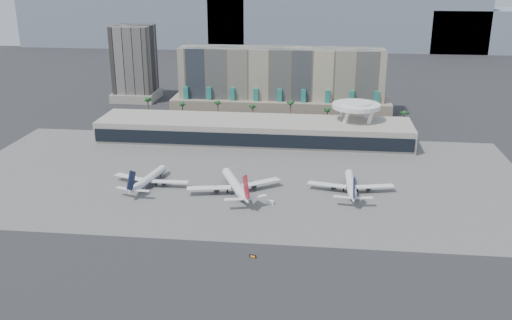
# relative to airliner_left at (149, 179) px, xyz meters

# --- Properties ---
(ground) EXTENTS (900.00, 900.00, 0.00)m
(ground) POSITION_rel_airliner_left_xyz_m (38.14, -39.34, -3.20)
(ground) COLOR #232326
(ground) RESTS_ON ground
(apron_pad) EXTENTS (260.00, 130.00, 0.06)m
(apron_pad) POSITION_rel_airliner_left_xyz_m (38.14, 15.66, -3.17)
(apron_pad) COLOR #5B5B59
(apron_pad) RESTS_ON ground
(mountain_ridge) EXTENTS (680.00, 60.00, 70.00)m
(mountain_ridge) POSITION_rel_airliner_left_xyz_m (66.02, 430.66, 26.69)
(mountain_ridge) COLOR gray
(mountain_ridge) RESTS_ON ground
(hotel) EXTENTS (140.00, 30.00, 42.00)m
(hotel) POSITION_rel_airliner_left_xyz_m (48.14, 135.08, 13.61)
(hotel) COLOR tan
(hotel) RESTS_ON ground
(office_tower) EXTENTS (30.00, 30.00, 52.00)m
(office_tower) POSITION_rel_airliner_left_xyz_m (-56.86, 160.66, 19.73)
(office_tower) COLOR black
(office_tower) RESTS_ON ground
(terminal) EXTENTS (170.00, 32.50, 14.50)m
(terminal) POSITION_rel_airliner_left_xyz_m (38.14, 70.50, 3.31)
(terminal) COLOR #B8AFA2
(terminal) RESTS_ON ground
(saucer_structure) EXTENTS (26.00, 26.00, 21.89)m
(saucer_structure) POSITION_rel_airliner_left_xyz_m (93.14, 76.66, 15.25)
(saucer_structure) COLOR white
(saucer_structure) RESTS_ON ground
(palm_row) EXTENTS (157.80, 2.80, 13.10)m
(palm_row) POSITION_rel_airliner_left_xyz_m (45.14, 105.66, 7.29)
(palm_row) COLOR brown
(palm_row) RESTS_ON ground
(airliner_left) EXTENTS (35.15, 36.49, 12.70)m
(airliner_left) POSITION_rel_airliner_left_xyz_m (0.00, 0.00, 0.00)
(airliner_left) COLOR white
(airliner_left) RESTS_ON ground
(airliner_centre) EXTENTS (39.11, 40.31, 14.77)m
(airliner_centre) POSITION_rel_airliner_left_xyz_m (38.87, -3.67, 0.52)
(airliner_centre) COLOR white
(airliner_centre) RESTS_ON ground
(airliner_right) EXTENTS (37.36, 38.43, 13.27)m
(airliner_right) POSITION_rel_airliner_left_xyz_m (88.03, 2.45, 0.14)
(airliner_right) COLOR white
(airliner_right) RESTS_ON ground
(service_vehicle_a) EXTENTS (4.01, 2.22, 1.88)m
(service_vehicle_a) POSITION_rel_airliner_left_xyz_m (-2.61, -4.35, -2.26)
(service_vehicle_a) COLOR white
(service_vehicle_a) RESTS_ON ground
(service_vehicle_b) EXTENTS (3.14, 2.00, 1.53)m
(service_vehicle_b) POSITION_rel_airliner_left_xyz_m (54.89, -14.30, -2.44)
(service_vehicle_b) COLOR white
(service_vehicle_b) RESTS_ON ground
(taxiway_sign) EXTENTS (2.36, 1.06, 1.08)m
(taxiway_sign) POSITION_rel_airliner_left_xyz_m (53.10, -59.32, -2.67)
(taxiway_sign) COLOR black
(taxiway_sign) RESTS_ON ground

